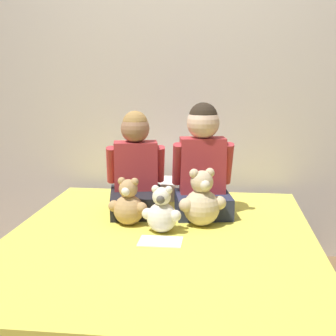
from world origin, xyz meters
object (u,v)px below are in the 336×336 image
teddy_bear_between_children (162,213)px  sign_card (160,241)px  teddy_bear_held_by_left_child (128,205)px  teddy_bear_held_by_right_child (202,202)px  bed (160,280)px  child_on_right (203,164)px  child_on_left (136,172)px  pillow_at_headboard (176,188)px

teddy_bear_between_children → sign_card: 0.17m
teddy_bear_held_by_left_child → sign_card: size_ratio=1.24×
teddy_bear_held_by_left_child → teddy_bear_held_by_right_child: (0.39, 0.03, 0.02)m
bed → child_on_right: bearing=65.4°
bed → child_on_right: (0.19, 0.42, 0.53)m
bed → child_on_left: size_ratio=3.15×
teddy_bear_held_by_right_child → sign_card: size_ratio=1.48×
child_on_right → pillow_at_headboard: size_ratio=1.23×
bed → teddy_bear_between_children: teddy_bear_between_children is taller
bed → child_on_left: 0.67m
teddy_bear_between_children → sign_card: size_ratio=1.17×
teddy_bear_held_by_right_child → sign_card: (-0.19, -0.28, -0.13)m
child_on_left → pillow_at_headboard: size_ratio=1.13×
child_on_left → teddy_bear_held_by_left_child: child_on_left is taller
child_on_right → teddy_bear_between_children: bearing=-127.9°
child_on_left → teddy_bear_between_children: child_on_left is taller
bed → sign_card: (0.01, -0.08, 0.24)m
child_on_left → child_on_right: (0.39, -0.00, 0.05)m
bed → child_on_right: size_ratio=2.90×
sign_card → teddy_bear_held_by_right_child: bearing=56.2°
bed → pillow_at_headboard: bearing=90.0°
child_on_left → teddy_bear_held_by_left_child: size_ratio=2.28×
child_on_left → sign_card: child_on_left is taller
pillow_at_headboard → sign_card: pillow_at_headboard is taller
child_on_right → teddy_bear_between_children: 0.45m
teddy_bear_held_by_right_child → sign_card: bearing=-144.7°
teddy_bear_held_by_right_child → pillow_at_headboard: (-0.20, 0.57, -0.08)m
teddy_bear_between_children → sign_card: bearing=-79.4°
teddy_bear_held_by_left_child → teddy_bear_held_by_right_child: size_ratio=0.83×
teddy_bear_held_by_left_child → pillow_at_headboard: size_ratio=0.50×
bed → child_on_left: bearing=115.3°
teddy_bear_held_by_left_child → teddy_bear_between_children: size_ratio=1.06×
child_on_right → teddy_bear_held_by_left_child: child_on_right is taller
child_on_right → pillow_at_headboard: (-0.19, 0.35, -0.24)m
teddy_bear_held_by_left_child → pillow_at_headboard: bearing=79.9°
teddy_bear_between_children → bed: bearing=-85.7°
pillow_at_headboard → sign_card: size_ratio=2.49×
child_on_left → pillow_at_headboard: (0.20, 0.35, -0.18)m
teddy_bear_held_by_right_child → pillow_at_headboard: teddy_bear_held_by_right_child is taller
bed → sign_card: sign_card is taller
teddy_bear_held_by_left_child → bed: bearing=-32.2°
pillow_at_headboard → sign_card: 0.85m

